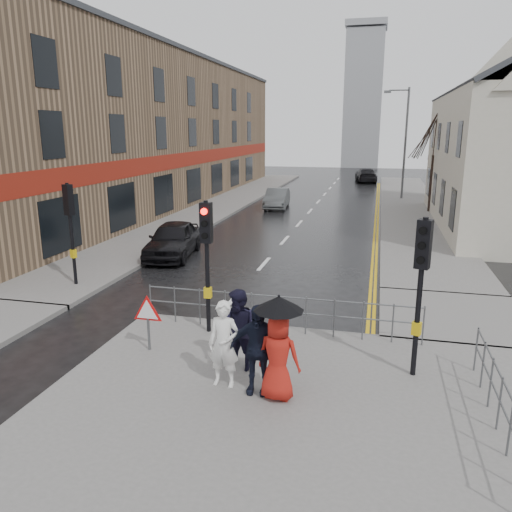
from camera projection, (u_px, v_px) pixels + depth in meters
The scene contains 23 objects.
ground at pixel (199, 338), 12.82m from camera, with size 120.00×120.00×0.00m, color black.
near_pavement at pixel (291, 429), 8.82m from camera, with size 10.00×9.00×0.14m, color #605E5B.
left_pavement at pixel (224, 203), 35.94m from camera, with size 4.00×44.00×0.14m, color #605E5B.
right_pavement at pixel (410, 205), 34.83m from camera, with size 4.00×40.00×0.14m, color #605E5B.
pavement_bridge_right at pixel (452, 316), 14.13m from camera, with size 4.00×4.20×0.14m, color #605E5B.
building_left_terrace at pixel (144, 132), 35.05m from camera, with size 8.00×42.00×10.00m, color #8A6C4F.
church_tower at pixel (363, 101), 68.59m from camera, with size 5.00×5.00×18.00m, color #93969B.
traffic_signal_near_left at pixel (207, 244), 12.35m from camera, with size 0.28×0.27×3.40m.
traffic_signal_near_right at pixel (421, 270), 10.07m from camera, with size 0.34×0.33×3.40m.
traffic_signal_far_left at pixel (70, 216), 16.30m from camera, with size 0.34×0.33×3.40m.
guard_railing_front at pixel (278, 305), 12.72m from camera, with size 7.14×0.04×1.00m.
guard_railing_side at pixel (501, 393), 8.52m from camera, with size 0.04×4.54×1.00m.
warning_sign at pixel (148, 314), 11.61m from camera, with size 0.80×0.07×1.35m.
street_lamp at pixel (403, 136), 36.66m from camera, with size 1.83×0.25×8.00m.
tree_near at pixel (436, 130), 30.52m from camera, with size 2.40×2.40×6.58m.
tree_far at pixel (432, 140), 38.11m from camera, with size 2.40×2.40×5.64m.
pedestrian_a at pixel (224, 344), 10.00m from camera, with size 0.65×0.43×1.79m, color white.
pedestrian_b at pixel (239, 330), 10.70m from camera, with size 0.87×0.68×1.78m, color black.
pedestrian_with_umbrella at pixel (278, 344), 9.45m from camera, with size 0.96×0.96×2.08m.
pedestrian_d at pixel (257, 349), 9.72m from camera, with size 1.07×0.45×1.83m, color black.
car_parked at pixel (173, 239), 20.86m from camera, with size 1.74×4.31×1.47m, color black.
car_mid at pixel (277, 198), 33.71m from camera, with size 1.40×4.01×1.32m, color #444749.
car_far at pixel (366, 175), 50.20m from camera, with size 1.96×4.83×1.40m, color black.
Camera 1 is at (4.25, -11.21, 5.22)m, focal length 35.00 mm.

